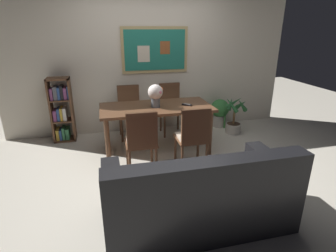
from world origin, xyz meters
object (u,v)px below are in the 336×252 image
potted_palm (234,119)px  flower_vase (156,94)px  dining_chair_near_left (141,138)px  tv_remote (187,105)px  dining_chair_far_left (129,107)px  potted_ivy (220,112)px  dining_chair_near_right (193,134)px  dining_table (156,112)px  leather_couch (198,198)px  bookshelf (62,110)px  dining_chair_far_right (171,104)px

potted_palm → flower_vase: size_ratio=2.10×
dining_chair_near_left → tv_remote: bearing=39.0°
dining_chair_far_left → potted_ivy: size_ratio=1.58×
dining_chair_near_right → potted_ivy: bearing=55.0°
dining_table → tv_remote: tv_remote is taller
leather_couch → dining_chair_far_left: bearing=98.9°
dining_chair_near_right → flower_vase: (-0.36, 0.70, 0.40)m
bookshelf → potted_palm: bearing=-7.5°
dining_chair_near_right → leather_couch: size_ratio=0.51×
dining_chair_near_left → potted_palm: size_ratio=1.28×
dining_table → dining_chair_near_left: (-0.34, -0.72, -0.11)m
dining_chair_near_right → flower_vase: bearing=117.0°
potted_ivy → potted_palm: (0.11, -0.40, -0.03)m
bookshelf → dining_chair_far_left: bearing=-4.3°
dining_chair_near_right → flower_vase: flower_vase is taller
dining_chair_near_right → dining_chair_near_left: size_ratio=1.00×
dining_chair_far_right → tv_remote: bearing=-86.1°
dining_chair_near_right → dining_chair_far_right: bearing=87.4°
leather_couch → potted_palm: bearing=55.9°
bookshelf → potted_ivy: 2.91m
leather_couch → potted_ivy: size_ratio=3.13×
dining_chair_near_left → dining_chair_near_right: bearing=-1.7°
tv_remote → leather_couch: bearing=-103.5°
dining_chair_far_right → potted_palm: 1.20m
dining_chair_near_right → leather_couch: bearing=-105.6°
dining_table → potted_ivy: 1.68m
leather_couch → potted_ivy: bearing=62.1°
bookshelf → dining_chair_near_left: bearing=-53.2°
bookshelf → flower_vase: size_ratio=3.21×
dining_table → potted_ivy: bearing=29.6°
dining_chair_near_right → leather_couch: 1.11m
flower_vase → dining_table: bearing=68.6°
dining_chair_far_left → tv_remote: dining_chair_far_left is taller
potted_ivy → dining_chair_far_right: bearing=-175.7°
dining_chair_far_left → bookshelf: size_ratio=0.84×
dining_table → dining_chair_far_left: 0.80m
dining_chair_near_right → tv_remote: size_ratio=6.34×
bookshelf → potted_palm: (3.01, -0.40, -0.27)m
dining_chair_near_left → potted_palm: (1.88, 1.13, -0.26)m
dining_chair_far_left → potted_ivy: (1.77, 0.09, -0.24)m
dining_chair_near_left → dining_chair_far_right: bearing=62.7°
bookshelf → flower_vase: bookshelf is taller
bookshelf → flower_vase: 1.73m
dining_chair_near_left → dining_chair_far_right: (0.75, 1.45, 0.00)m
bookshelf → tv_remote: 2.14m
dining_chair_far_right → bookshelf: 1.89m
dining_chair_near_left → dining_table: bearing=64.7°
potted_palm → tv_remote: tv_remote is taller
tv_remote → flower_vase: bearing=176.2°
dining_chair_near_left → flower_vase: (0.33, 0.68, 0.40)m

